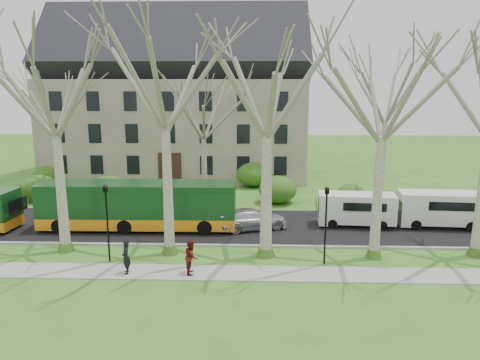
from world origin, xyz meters
name	(u,v)px	position (x,y,z in m)	size (l,w,h in m)	color
ground	(218,256)	(0.00, 0.00, 0.00)	(120.00, 120.00, 0.00)	#3A7020
sidewalk	(214,273)	(0.00, -2.50, 0.03)	(70.00, 2.00, 0.06)	gray
road	(224,226)	(0.00, 5.50, 0.03)	(80.00, 8.00, 0.06)	black
curb	(220,246)	(0.00, 1.50, 0.07)	(80.00, 0.25, 0.14)	#A5A39E
building	(178,98)	(-6.00, 24.00, 8.07)	(26.50, 12.20, 16.00)	gray
tree_row_verge	(217,135)	(0.00, 0.30, 7.00)	(49.00, 7.00, 14.00)	gray
tree_row_far	(211,131)	(-1.33, 11.00, 6.00)	(33.00, 7.00, 12.00)	gray
lamp_row	(216,218)	(0.00, -1.00, 2.57)	(36.22, 0.22, 4.30)	black
hedges	(177,185)	(-4.67, 14.00, 1.00)	(30.60, 8.60, 2.00)	#295819
bus_follow	(138,205)	(-5.74, 4.75, 1.70)	(13.12, 2.73, 3.28)	#113E19
sedan	(252,219)	(1.93, 4.88, 0.76)	(1.95, 4.80, 1.39)	silver
van_a	(356,210)	(9.13, 5.87, 1.19)	(5.16, 1.88, 2.25)	silver
van_b	(440,210)	(14.82, 5.80, 1.27)	(5.53, 2.01, 2.41)	silver
pedestrian_a	(126,256)	(-4.55, -2.74, 0.98)	(0.67, 0.44, 1.84)	black
pedestrian_b	(191,257)	(-1.14, -2.64, 0.96)	(0.88, 0.68, 1.81)	#511412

